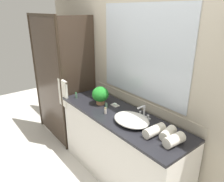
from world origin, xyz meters
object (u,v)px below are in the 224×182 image
object	(u,v)px
soap_dish	(115,105)
amenity_bottle_body_wash	(76,95)
sink_basin	(131,120)
rolled_towel_far_edge	(154,131)
rolled_towel_near_edge	(174,140)
amenity_bottle_lotion	(106,105)
amenity_bottle_conditioner	(105,111)
rolled_towel_middle	(168,133)
faucet	(144,114)
potted_plant	(100,95)

from	to	relation	value
soap_dish	amenity_bottle_body_wash	xyz separation A→B (m)	(-0.54, -0.26, 0.02)
sink_basin	rolled_towel_far_edge	xyz separation A→B (m)	(0.31, 0.01, 0.01)
soap_dish	rolled_towel_near_edge	xyz separation A→B (m)	(0.98, -0.12, 0.04)
amenity_bottle_body_wash	amenity_bottle_lotion	bearing A→B (deg)	14.58
rolled_towel_near_edge	amenity_bottle_body_wash	bearing A→B (deg)	-174.63
soap_dish	rolled_towel_near_edge	world-z (taller)	rolled_towel_near_edge
amenity_bottle_body_wash	rolled_towel_near_edge	bearing A→B (deg)	5.37
soap_dish	amenity_bottle_conditioner	world-z (taller)	amenity_bottle_conditioner
soap_dish	rolled_towel_far_edge	size ratio (longest dim) A/B	0.42
rolled_towel_middle	rolled_towel_far_edge	size ratio (longest dim) A/B	0.81
faucet	rolled_towel_near_edge	world-z (taller)	faucet
amenity_bottle_body_wash	rolled_towel_near_edge	xyz separation A→B (m)	(1.52, 0.14, 0.01)
faucet	soap_dish	size ratio (longest dim) A/B	1.70
sink_basin	amenity_bottle_conditioner	bearing A→B (deg)	-166.42
rolled_towel_near_edge	rolled_towel_far_edge	world-z (taller)	rolled_towel_near_edge
rolled_towel_far_edge	sink_basin	bearing A→B (deg)	-178.00
faucet	potted_plant	xyz separation A→B (m)	(-0.62, -0.15, 0.08)
faucet	amenity_bottle_lotion	size ratio (longest dim) A/B	2.34
potted_plant	amenity_bottle_body_wash	world-z (taller)	potted_plant
amenity_bottle_conditioner	rolled_towel_middle	distance (m)	0.79
rolled_towel_middle	rolled_towel_far_edge	xyz separation A→B (m)	(-0.11, -0.07, 0.00)
potted_plant	rolled_towel_middle	distance (m)	1.04
amenity_bottle_body_wash	rolled_towel_far_edge	size ratio (longest dim) A/B	0.34
sink_basin	rolled_towel_near_edge	size ratio (longest dim) A/B	2.06
potted_plant	rolled_towel_near_edge	bearing A→B (deg)	-0.46
potted_plant	amenity_bottle_conditioner	world-z (taller)	potted_plant
amenity_bottle_body_wash	sink_basin	bearing A→B (deg)	6.73
rolled_towel_near_edge	soap_dish	bearing A→B (deg)	173.24
sink_basin	rolled_towel_near_edge	world-z (taller)	rolled_towel_near_edge
amenity_bottle_lotion	rolled_towel_middle	distance (m)	0.90
sink_basin	amenity_bottle_conditioner	size ratio (longest dim) A/B	5.55
amenity_bottle_conditioner	rolled_towel_far_edge	size ratio (longest dim) A/B	0.33
amenity_bottle_lotion	rolled_towel_far_edge	bearing A→B (deg)	-0.42
amenity_bottle_lotion	rolled_towel_far_edge	size ratio (longest dim) A/B	0.31
amenity_bottle_conditioner	rolled_towel_middle	bearing A→B (deg)	12.14
soap_dish	rolled_towel_far_edge	world-z (taller)	rolled_towel_far_edge
amenity_bottle_lotion	amenity_bottle_conditioner	bearing A→B (deg)	-40.03
sink_basin	amenity_bottle_conditioner	distance (m)	0.37
faucet	amenity_bottle_body_wash	size ratio (longest dim) A/B	2.11
amenity_bottle_conditioner	rolled_towel_near_edge	world-z (taller)	rolled_towel_near_edge
potted_plant	amenity_bottle_body_wash	bearing A→B (deg)	-157.65
sink_basin	faucet	world-z (taller)	faucet
amenity_bottle_lotion	rolled_towel_middle	world-z (taller)	rolled_towel_middle
potted_plant	soap_dish	size ratio (longest dim) A/B	2.31
rolled_towel_middle	rolled_towel_far_edge	world-z (taller)	rolled_towel_far_edge
faucet	rolled_towel_near_edge	xyz separation A→B (m)	(0.53, -0.16, 0.00)
amenity_bottle_lotion	rolled_towel_near_edge	xyz separation A→B (m)	(1.01, 0.01, 0.02)
potted_plant	amenity_bottle_lotion	distance (m)	0.17
potted_plant	amenity_bottle_body_wash	distance (m)	0.41
amenity_bottle_conditioner	rolled_towel_far_edge	bearing A→B (deg)	8.26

